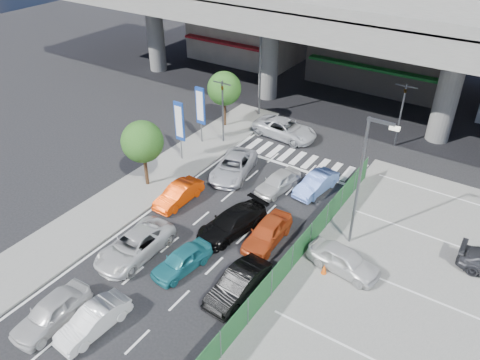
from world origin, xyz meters
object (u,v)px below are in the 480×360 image
Objects in this scene: tree_near at (142,142)px; sedan_black_mid at (232,222)px; tree_far at (224,89)px; taxi_orange_left at (179,194)px; van_white_back_left at (51,312)px; signboard_near at (179,123)px; street_lamp_right at (364,174)px; signboard_far at (200,108)px; taxi_teal_mid at (182,260)px; traffic_cone at (324,269)px; sedan_white_mid_left at (135,246)px; wagon_silver_front_left at (233,166)px; crossing_wagon_silver at (285,129)px; traffic_light_right at (404,100)px; kei_truck_front_right at (316,183)px; hatch_black_mid_right at (238,284)px; traffic_light_left at (223,97)px; street_lamp_left at (262,64)px; parked_sedan_white at (344,260)px; taxi_orange_right at (267,232)px; hatch_white_back_mid at (93,321)px; sedan_white_front_mid at (278,182)px.

tree_near is 1.01× the size of sedan_black_mid.
taxi_orange_left is (3.93, -10.88, -2.76)m from tree_far.
signboard_near is at bearing 104.31° from van_white_back_left.
signboard_far is at bearing 161.32° from street_lamp_right.
taxi_teal_mid is 5.92× the size of traffic_cone.
sedan_white_mid_left is 1.00× the size of wagon_silver_front_left.
crossing_wagon_silver is at bearing 68.76° from tree_near.
taxi_teal_mid is at bearing -104.53° from traffic_light_right.
kei_truck_front_right is (-4.12, 3.69, -4.14)m from street_lamp_right.
signboard_far is 11.01m from kei_truck_front_right.
hatch_black_mid_right is at bearing -39.72° from sedan_black_mid.
traffic_light_left is 10.10m from kei_truck_front_right.
traffic_light_right reaches higher than crossing_wagon_silver.
traffic_light_left is 0.65× the size of street_lamp_left.
van_white_back_left and sedan_black_mid have the same top height.
street_lamp_right reaches higher than hatch_black_mid_right.
tree_far is 19.56m from hatch_black_mid_right.
traffic_light_right is 0.65× the size of street_lamp_left.
wagon_silver_front_left is (4.81, -2.61, -2.37)m from signboard_far.
parked_sedan_white is at bearing 54.12° from hatch_black_mid_right.
van_white_back_left is 0.76× the size of crossing_wagon_silver.
tree_near is at bearing -85.10° from signboard_far.
taxi_orange_right is 3.98m from traffic_cone.
tree_far is at bearing 94.36° from tree_near.
street_lamp_right is 15.69m from signboard_far.
street_lamp_right reaches higher than traffic_cone.
crossing_wagon_silver is at bearing 74.24° from wagon_silver_front_left.
taxi_orange_right is (2.68, 4.50, 0.07)m from taxi_teal_mid.
crossing_wagon_silver is (5.07, 4.51, -2.33)m from signboard_far.
taxi_orange_right is 1.06× the size of kei_truck_front_right.
hatch_white_back_mid is 22.16m from crossing_wagon_silver.
taxi_teal_mid is (-6.89, -7.13, -4.15)m from street_lamp_right.
sedan_white_front_mid reaches higher than hatch_white_back_mid.
tree_far reaches higher than taxi_orange_right.
tree_near is (0.20, -3.99, 0.32)m from signboard_near.
taxi_teal_mid is at bearing -35.14° from tree_near.
sedan_white_front_mid is at bearing -26.90° from traffic_light_left.
hatch_black_mid_right is at bearing -80.68° from taxi_orange_right.
hatch_black_mid_right is (6.40, 6.35, 0.00)m from van_white_back_left.
hatch_white_back_mid is at bearing -128.64° from traffic_cone.
sedan_white_mid_left is 10.09m from wagon_silver_front_left.
taxi_orange_left is 11.96m from crossing_wagon_silver.
sedan_black_mid is 0.96× the size of wagon_silver_front_left.
hatch_black_mid_right and wagon_silver_front_left have the same top height.
tree_near is at bearing -147.57° from wagon_silver_front_left.
parked_sedan_white is (10.16, 10.90, 0.06)m from van_white_back_left.
van_white_back_left is 10.86m from sedan_black_mid.
tree_near is 14.84m from parked_sedan_white.
sedan_white_mid_left is at bearing -170.07° from hatch_black_mid_right.
street_lamp_left reaches higher than hatch_white_back_mid.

